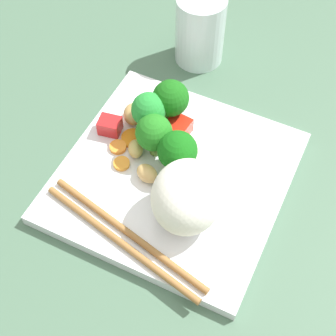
{
  "coord_description": "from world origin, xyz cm",
  "views": [
    {
      "loc": [
        -13.76,
        32.32,
        52.67
      ],
      "look_at": [
        0.42,
        0.86,
        3.53
      ],
      "focal_mm": 55.04,
      "sensor_mm": 36.0,
      "label": 1
    }
  ],
  "objects_px": {
    "rice_mound": "(187,197)",
    "broccoli_floret_0": "(171,100)",
    "carrot_slice_3": "(118,147)",
    "drinking_glass": "(200,30)",
    "square_plate": "(174,177)",
    "chopstick_pair": "(124,237)"
  },
  "relations": [
    {
      "from": "chopstick_pair",
      "to": "drinking_glass",
      "type": "height_order",
      "value": "drinking_glass"
    },
    {
      "from": "broccoli_floret_0",
      "to": "carrot_slice_3",
      "type": "bearing_deg",
      "value": 58.12
    },
    {
      "from": "broccoli_floret_0",
      "to": "drinking_glass",
      "type": "xyz_separation_m",
      "value": [
        0.02,
        -0.14,
        -0.01
      ]
    },
    {
      "from": "rice_mound",
      "to": "broccoli_floret_0",
      "type": "xyz_separation_m",
      "value": [
        0.07,
        -0.12,
        0.0
      ]
    },
    {
      "from": "carrot_slice_3",
      "to": "chopstick_pair",
      "type": "relative_size",
      "value": 0.1
    },
    {
      "from": "square_plate",
      "to": "carrot_slice_3",
      "type": "relative_size",
      "value": 12.37
    },
    {
      "from": "square_plate",
      "to": "drinking_glass",
      "type": "distance_m",
      "value": 0.23
    },
    {
      "from": "rice_mound",
      "to": "drinking_glass",
      "type": "height_order",
      "value": "drinking_glass"
    },
    {
      "from": "rice_mound",
      "to": "drinking_glass",
      "type": "distance_m",
      "value": 0.28
    },
    {
      "from": "broccoli_floret_0",
      "to": "square_plate",
      "type": "bearing_deg",
      "value": 117.17
    },
    {
      "from": "broccoli_floret_0",
      "to": "drinking_glass",
      "type": "relative_size",
      "value": 0.66
    },
    {
      "from": "square_plate",
      "to": "broccoli_floret_0",
      "type": "distance_m",
      "value": 0.1
    },
    {
      "from": "square_plate",
      "to": "drinking_glass",
      "type": "relative_size",
      "value": 2.57
    },
    {
      "from": "broccoli_floret_0",
      "to": "carrot_slice_3",
      "type": "distance_m",
      "value": 0.09
    },
    {
      "from": "broccoli_floret_0",
      "to": "chopstick_pair",
      "type": "bearing_deg",
      "value": 97.47
    },
    {
      "from": "rice_mound",
      "to": "drinking_glass",
      "type": "xyz_separation_m",
      "value": [
        0.09,
        -0.26,
        -0.0
      ]
    },
    {
      "from": "broccoli_floret_0",
      "to": "chopstick_pair",
      "type": "distance_m",
      "value": 0.18
    },
    {
      "from": "square_plate",
      "to": "carrot_slice_3",
      "type": "xyz_separation_m",
      "value": [
        0.08,
        -0.01,
        0.01
      ]
    },
    {
      "from": "carrot_slice_3",
      "to": "chopstick_pair",
      "type": "height_order",
      "value": "chopstick_pair"
    },
    {
      "from": "drinking_glass",
      "to": "square_plate",
      "type": "bearing_deg",
      "value": 104.59
    },
    {
      "from": "carrot_slice_3",
      "to": "drinking_glass",
      "type": "height_order",
      "value": "drinking_glass"
    },
    {
      "from": "rice_mound",
      "to": "carrot_slice_3",
      "type": "bearing_deg",
      "value": -24.5
    }
  ]
}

